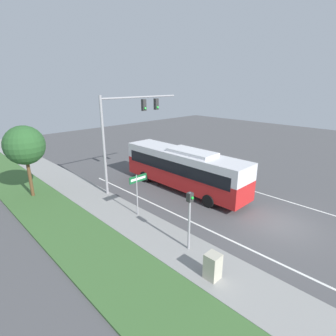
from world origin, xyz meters
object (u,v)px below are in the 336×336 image
object	(u,v)px
street_sign	(138,187)
utility_cabinet	(213,266)
bus	(184,167)
signal_gantry	(127,123)
pedestrian_signal	(190,212)

from	to	relation	value
street_sign	utility_cabinet	xyz separation A→B (m)	(-1.34, -6.79, -1.28)
bus	signal_gantry	world-z (taller)	signal_gantry
signal_gantry	street_sign	world-z (taller)	signal_gantry
signal_gantry	pedestrian_signal	world-z (taller)	signal_gantry
street_sign	utility_cabinet	bearing A→B (deg)	-101.16
signal_gantry	utility_cabinet	distance (m)	12.62
signal_gantry	pedestrian_signal	xyz separation A→B (m)	(-2.98, -9.00, -3.11)
signal_gantry	pedestrian_signal	size ratio (longest dim) A/B	2.30
bus	signal_gantry	size ratio (longest dim) A/B	1.50
pedestrian_signal	utility_cabinet	distance (m)	2.71
utility_cabinet	street_sign	bearing A→B (deg)	78.84
bus	pedestrian_signal	distance (m)	8.17
signal_gantry	utility_cabinet	world-z (taller)	signal_gantry
signal_gantry	pedestrian_signal	bearing A→B (deg)	-108.31
pedestrian_signal	street_sign	xyz separation A→B (m)	(0.48, 4.68, -0.18)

